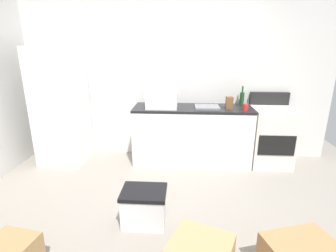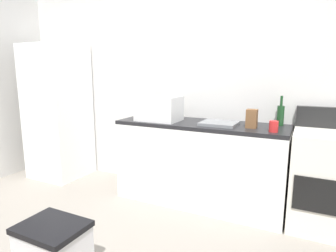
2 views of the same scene
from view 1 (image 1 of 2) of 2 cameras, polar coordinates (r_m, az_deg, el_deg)
name	(u,v)px [view 1 (image 1 of 2)]	position (r m, az deg, el deg)	size (l,w,h in m)	color
ground_plane	(168,203)	(3.20, -0.06, -16.72)	(6.00, 6.00, 0.00)	gray
wall_back	(174,78)	(4.23, 1.34, 10.64)	(5.00, 0.10, 2.60)	silver
kitchen_counter	(192,135)	(4.07, 5.27, -1.97)	(1.80, 0.60, 0.90)	white
refrigerator	(61,106)	(4.35, -22.73, 4.11)	(0.68, 0.66, 1.79)	white
stove_oven	(270,135)	(4.29, 21.80, -1.97)	(0.60, 0.61, 1.10)	silver
microwave	(162,99)	(3.86, -1.38, 6.02)	(0.46, 0.34, 0.27)	white
sink_basin	(207,107)	(3.91, 8.65, 4.20)	(0.36, 0.32, 0.03)	slate
wine_bottle	(242,98)	(4.21, 16.10, 5.95)	(0.07, 0.07, 0.30)	#193F1E
coffee_mug	(245,107)	(3.87, 16.83, 4.02)	(0.08, 0.08, 0.10)	red
knife_block	(229,103)	(3.92, 13.47, 5.07)	(0.10, 0.10, 0.18)	brown
storage_bin	(144,206)	(2.81, -5.30, -17.36)	(0.46, 0.36, 0.38)	silver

